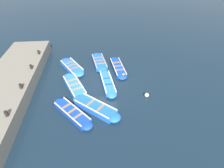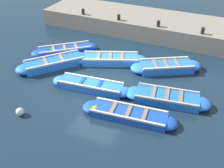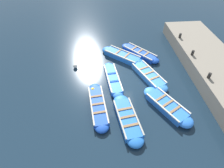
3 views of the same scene
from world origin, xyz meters
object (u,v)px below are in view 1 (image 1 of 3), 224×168
boat_alongside (99,62)px  bollard_mid_south (31,67)px  boat_inner_gap (95,107)px  buoy_yellow_far (123,75)px  boat_bow_out (118,67)px  bollard_south (39,52)px  bollard_mid_north (21,86)px  boat_end_of_row (74,86)px  bollard_north (6,114)px  boat_mid_row (72,67)px  buoy_orange_near (147,95)px  boat_far_corner (72,113)px  boat_near_quay (108,83)px

boat_alongside → bollard_mid_south: bollard_mid_south is taller
boat_alongside → boat_inner_gap: bearing=-94.5°
boat_inner_gap → buoy_yellow_far: size_ratio=10.40×
boat_bow_out → bollard_south: bearing=167.5°
boat_inner_gap → bollard_mid_north: bearing=163.4°
boat_end_of_row → buoy_yellow_far: bearing=16.0°
bollard_south → bollard_north: bearing=-90.0°
boat_end_of_row → boat_mid_row: bearing=99.1°
buoy_orange_near → buoy_yellow_far: (-1.32, 2.64, 0.01)m
boat_far_corner → bollard_mid_north: (-3.43, 1.79, 1.03)m
boat_bow_out → bollard_north: 9.28m
boat_end_of_row → bollard_south: 5.34m
boat_alongside → bollard_mid_north: size_ratio=10.58×
bollard_south → boat_near_quay: bearing=-32.8°
bollard_south → buoy_yellow_far: 7.95m
buoy_orange_near → boat_far_corner: bearing=-166.2°
boat_inner_gap → bollard_north: size_ratio=10.00×
boat_mid_row → boat_far_corner: bearing=-84.7°
bollard_south → buoy_yellow_far: size_ratio=1.04×
bollard_mid_south → boat_alongside: bearing=20.7°
boat_far_corner → boat_alongside: (1.97, 6.33, -0.00)m
boat_inner_gap → boat_far_corner: boat_inner_gap is taller
boat_near_quay → buoy_orange_near: bearing=-32.0°
boat_alongside → bollard_mid_south: size_ratio=10.58×
boat_inner_gap → boat_end_of_row: 2.92m
boat_mid_row → boat_near_quay: bearing=-41.3°
buoy_orange_near → buoy_yellow_far: buoy_yellow_far is taller
boat_alongside → buoy_orange_near: 6.00m
boat_alongside → boat_end_of_row: bearing=-119.8°
boat_bow_out → boat_alongside: (-1.63, 1.09, 0.02)m
boat_mid_row → buoy_orange_near: size_ratio=11.14×
bollard_north → bollard_mid_south: bearing=90.0°
boat_far_corner → buoy_orange_near: 5.37m
bollard_mid_south → buoy_yellow_far: 7.42m
bollard_mid_north → boat_bow_out: bearing=26.2°
bollard_mid_south → bollard_south: 2.51m
boat_near_quay → bollard_north: size_ratio=10.73×
boat_end_of_row → buoy_yellow_far: boat_end_of_row is taller
boat_inner_gap → boat_end_of_row: bearing=122.3°
bollard_south → buoy_orange_near: size_ratio=1.09×
boat_inner_gap → buoy_orange_near: (3.72, 0.96, -0.04)m
boat_alongside → buoy_yellow_far: boat_alongside is taller
boat_bow_out → bollard_south: (-7.03, 1.56, 1.06)m
boat_inner_gap → bollard_north: (-4.93, -1.04, 1.00)m
boat_end_of_row → bollard_north: size_ratio=10.99×
boat_far_corner → buoy_yellow_far: size_ratio=9.74×
bollard_north → boat_mid_row: bearing=65.4°
boat_far_corner → bollard_mid_south: (-3.43, 4.29, 1.03)m
boat_bow_out → boat_inner_gap: 5.35m
boat_mid_row → bollard_mid_north: size_ratio=10.23×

